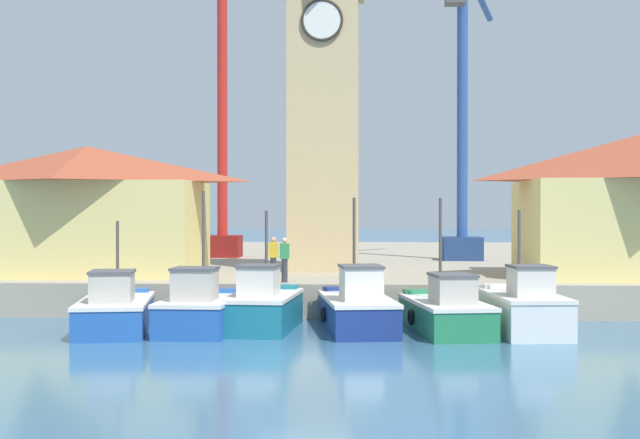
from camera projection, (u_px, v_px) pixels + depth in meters
name	position (u px, v px, depth m)	size (l,w,h in m)	color
ground_plane	(303.00, 360.00, 22.98)	(300.00, 300.00, 0.00)	#386689
quay_wharf	(338.00, 266.00, 51.30)	(120.00, 40.00, 1.24)	#9E937F
fishing_boat_far_left	(115.00, 310.00, 28.29)	(2.98, 5.49, 3.51)	#2356A8
fishing_boat_left_outer	(200.00, 310.00, 28.09)	(2.32, 4.42, 4.47)	#2356A8
fishing_boat_left_inner	(263.00, 307.00, 28.61)	(2.32, 4.58, 3.84)	#196B7F
fishing_boat_mid_left	(357.00, 308.00, 28.49)	(2.80, 5.50, 4.27)	navy
fishing_boat_center	(446.00, 312.00, 28.07)	(2.83, 5.37, 4.25)	#237A4C
fishing_boat_mid_right	(524.00, 309.00, 27.81)	(2.41, 4.68, 3.86)	silver
clock_tower	(324.00, 89.00, 38.45)	(3.49, 3.49, 16.48)	tan
warehouse_left	(86.00, 209.00, 36.07)	(9.56, 5.84, 5.20)	#E5D17A
warehouse_right	(638.00, 204.00, 35.09)	(9.26, 6.76, 5.58)	#E5D17A
port_crane_near	(463.00, 145.00, 46.27)	(3.32, 7.11, 15.81)	navy
port_crane_far	(223.00, 107.00, 49.36)	(2.00, 11.09, 20.44)	maroon
dock_worker_near_tower	(285.00, 259.00, 32.24)	(0.34, 0.22, 1.62)	#33333D
dock_worker_along_quay	(273.00, 258.00, 33.10)	(0.34, 0.22, 1.62)	#33333D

